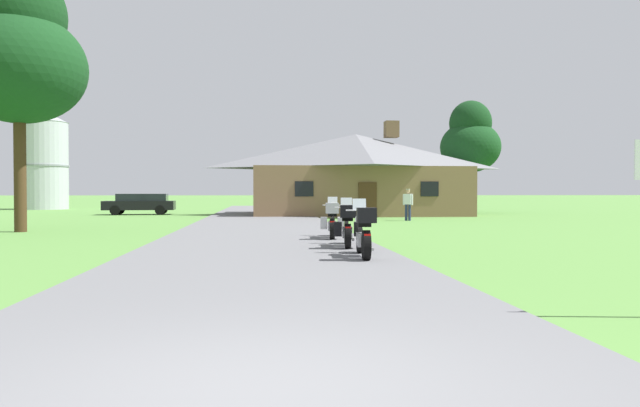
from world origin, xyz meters
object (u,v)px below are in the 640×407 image
Objects in this scene: tree_right_of_lodge at (470,140)px; parked_black_suv_far_left at (140,203)px; metal_silo_distant at (43,160)px; bystander_white_shirt_near_lodge at (408,203)px; motorcycle_orange_farthest_in_row at (332,221)px; motorcycle_yellow_second_in_row at (347,226)px; tree_left_near at (19,53)px; motorcycle_white_nearest_to_camera at (363,232)px.

parked_black_suv_far_left is at bearing -175.96° from tree_right_of_lodge.
tree_right_of_lodge is 36.35m from metal_silo_distant.
parked_black_suv_far_left is at bearing 177.91° from bystander_white_shirt_near_lodge.
bystander_white_shirt_near_lodge is at bearing 72.61° from motorcycle_orange_farthest_in_row.
metal_silo_distant is at bearing 36.37° from parked_black_suv_far_left.
motorcycle_yellow_second_in_row is 2.91m from motorcycle_orange_farthest_in_row.
tree_right_of_lodge is at bearing 37.23° from tree_left_near.
tree_right_of_lodge is at bearing -18.59° from metal_silo_distant.
motorcycle_yellow_second_in_row is (0.00, 2.45, -0.01)m from motorcycle_white_nearest_to_camera.
motorcycle_yellow_second_in_row is 15.10m from tree_left_near.
motorcycle_yellow_second_in_row and motorcycle_orange_farthest_in_row have the same top height.
motorcycle_white_nearest_to_camera is 16.49m from tree_left_near.
tree_right_of_lodge is (13.05, 26.34, 4.74)m from motorcycle_yellow_second_in_row.
motorcycle_yellow_second_in_row is at bearing -60.58° from metal_silo_distant.
motorcycle_orange_farthest_in_row is at bearing 97.69° from motorcycle_yellow_second_in_row.
tree_right_of_lodge reaches higher than motorcycle_white_nearest_to_camera.
tree_left_near is 31.86m from metal_silo_distant.
bystander_white_shirt_near_lodge is (5.42, 17.26, 0.33)m from motorcycle_white_nearest_to_camera.
tree_right_of_lodge reaches higher than bystander_white_shirt_near_lodge.
bystander_white_shirt_near_lodge reaches higher than motorcycle_white_nearest_to_camera.
parked_black_suv_far_left is (-15.80, 9.88, -0.17)m from bystander_white_shirt_near_lodge.
tree_left_near is (-11.33, 4.87, 6.17)m from motorcycle_orange_farthest_in_row.
motorcycle_yellow_second_in_row is at bearing -160.52° from parked_black_suv_far_left.
motorcycle_orange_farthest_in_row is 0.25× the size of tree_right_of_lodge.
motorcycle_orange_farthest_in_row is 24.11m from parked_black_suv_far_left.
motorcycle_orange_farthest_in_row is at bearing -84.75° from bystander_white_shirt_near_lodge.
metal_silo_distant is at bearing 121.75° from motorcycle_white_nearest_to_camera.
motorcycle_orange_farthest_in_row is 0.44× the size of parked_black_suv_far_left.
tree_right_of_lodge is at bearing 86.41° from bystander_white_shirt_near_lodge.
tree_right_of_lodge is at bearing 69.45° from motorcycle_white_nearest_to_camera.
metal_silo_distant is at bearing 108.36° from tree_left_near.
motorcycle_white_nearest_to_camera is at bearing -114.39° from tree_right_of_lodge.
motorcycle_yellow_second_in_row is 1.00× the size of motorcycle_orange_farthest_in_row.
motorcycle_yellow_second_in_row is at bearing -34.35° from tree_left_near.
bystander_white_shirt_near_lodge is at bearing 76.42° from motorcycle_white_nearest_to_camera.
tree_right_of_lodge is (13.05, 28.79, 4.73)m from motorcycle_white_nearest_to_camera.
tree_left_near is at bearing 141.90° from motorcycle_white_nearest_to_camera.
metal_silo_distant reaches higher than bystander_white_shirt_near_lodge.
tree_right_of_lodge is at bearing -89.30° from parked_black_suv_far_left.
tree_right_of_lodge is at bearing 70.38° from motorcycle_yellow_second_in_row.
motorcycle_white_nearest_to_camera and motorcycle_yellow_second_in_row have the same top height.
motorcycle_white_nearest_to_camera is at bearing -162.40° from parked_black_suv_far_left.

